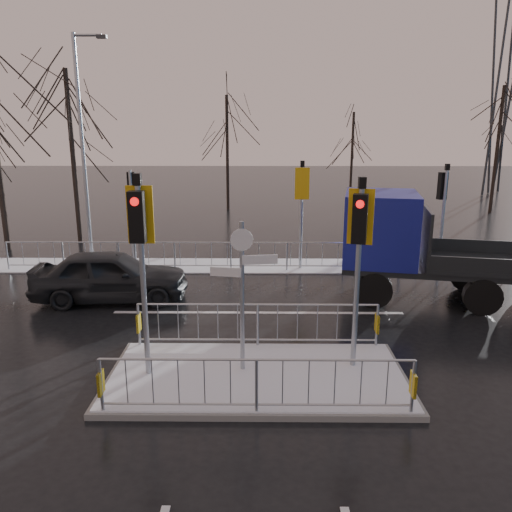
{
  "coord_description": "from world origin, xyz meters",
  "views": [
    {
      "loc": [
        0.07,
        -9.17,
        4.94
      ],
      "look_at": [
        -0.05,
        3.1,
        1.8
      ],
      "focal_mm": 35.0,
      "sensor_mm": 36.0,
      "label": 1
    }
  ],
  "objects_px": {
    "traffic_island": "(257,362)",
    "car_far_lane": "(111,276)",
    "street_lamp_left": "(84,141)",
    "flatbed_truck": "(413,243)"
  },
  "relations": [
    {
      "from": "traffic_island",
      "to": "car_far_lane",
      "type": "bearing_deg",
      "value": 132.05
    },
    {
      "from": "street_lamp_left",
      "to": "traffic_island",
      "type": "bearing_deg",
      "value": -55.93
    },
    {
      "from": "street_lamp_left",
      "to": "flatbed_truck",
      "type": "bearing_deg",
      "value": -21.65
    },
    {
      "from": "traffic_island",
      "to": "flatbed_truck",
      "type": "height_order",
      "value": "traffic_island"
    },
    {
      "from": "traffic_island",
      "to": "car_far_lane",
      "type": "xyz_separation_m",
      "value": [
        -4.33,
        4.8,
        0.37
      ]
    },
    {
      "from": "car_far_lane",
      "to": "street_lamp_left",
      "type": "distance_m",
      "value": 6.35
    },
    {
      "from": "flatbed_truck",
      "to": "street_lamp_left",
      "type": "height_order",
      "value": "street_lamp_left"
    },
    {
      "from": "flatbed_truck",
      "to": "street_lamp_left",
      "type": "bearing_deg",
      "value": 158.35
    },
    {
      "from": "traffic_island",
      "to": "street_lamp_left",
      "type": "relative_size",
      "value": 0.73
    },
    {
      "from": "traffic_island",
      "to": "street_lamp_left",
      "type": "bearing_deg",
      "value": 124.07
    }
  ]
}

